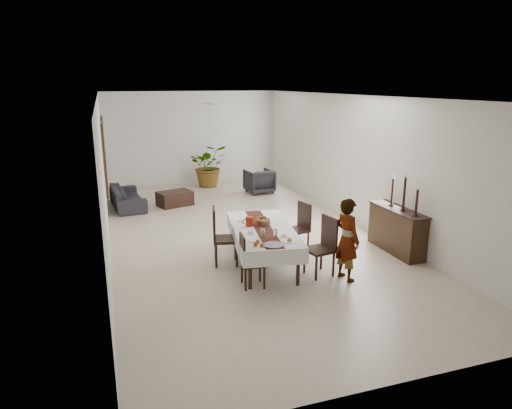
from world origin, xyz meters
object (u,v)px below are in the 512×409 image
dining_table_top (263,229)px  woman (347,240)px  red_pitcher (249,221)px  sideboard_body (396,231)px  sofa (127,197)px

dining_table_top → woman: 1.68m
red_pitcher → woman: 1.97m
dining_table_top → red_pitcher: red_pitcher is taller
dining_table_top → sideboard_body: size_ratio=1.54×
sofa → red_pitcher: bearing=-162.8°
red_pitcher → dining_table_top: bearing=-39.6°
red_pitcher → sideboard_body: size_ratio=0.13×
woman → sofa: size_ratio=0.75×
dining_table_top → sofa: 5.75m
woman → sideboard_body: bearing=-74.3°
sofa → woman: bearing=-156.6°
sideboard_body → sofa: 7.59m
woman → sideboard_body: (1.71, 0.92, -0.31)m
dining_table_top → woman: bearing=-36.3°
dining_table_top → sideboard_body: 2.92m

